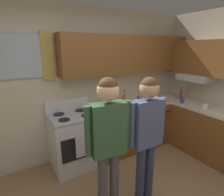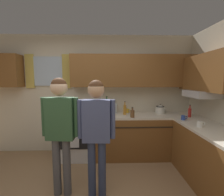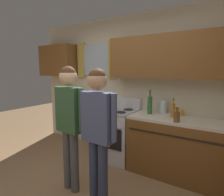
# 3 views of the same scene
# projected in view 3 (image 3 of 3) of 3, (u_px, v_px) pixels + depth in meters

# --- Properties ---
(back_wall_unit) EXTENTS (4.60, 0.42, 2.60)m
(back_wall_unit) POSITION_uv_depth(u_px,v_px,m) (139.00, 76.00, 3.39)
(back_wall_unit) COLOR beige
(back_wall_unit) RESTS_ON ground
(stove_oven) EXTENTS (0.73, 0.67, 1.10)m
(stove_oven) POSITION_uv_depth(u_px,v_px,m) (116.00, 133.00, 3.49)
(stove_oven) COLOR silver
(stove_oven) RESTS_ON ground
(bottle_oil_amber) EXTENTS (0.06, 0.06, 0.29)m
(bottle_oil_amber) POSITION_uv_depth(u_px,v_px,m) (173.00, 110.00, 2.88)
(bottle_oil_amber) COLOR #B27223
(bottle_oil_amber) RESTS_ON kitchen_counter_run
(bottle_wine_green) EXTENTS (0.08, 0.08, 0.39)m
(bottle_wine_green) POSITION_uv_depth(u_px,v_px,m) (150.00, 105.00, 3.09)
(bottle_wine_green) COLOR #2D6633
(bottle_wine_green) RESTS_ON kitchen_counter_run
(bottle_squat_brown) EXTENTS (0.08, 0.08, 0.21)m
(bottle_squat_brown) POSITION_uv_depth(u_px,v_px,m) (177.00, 117.00, 2.61)
(bottle_squat_brown) COLOR brown
(bottle_squat_brown) RESTS_ON kitchen_counter_run
(mug_mustard_yellow) EXTENTS (0.12, 0.08, 0.09)m
(mug_mustard_yellow) POSITION_uv_depth(u_px,v_px,m) (181.00, 112.00, 3.01)
(mug_mustard_yellow) COLOR gold
(mug_mustard_yellow) RESTS_ON kitchen_counter_run
(water_pitcher) EXTENTS (0.19, 0.11, 0.22)m
(water_pitcher) POSITION_uv_depth(u_px,v_px,m) (163.00, 107.00, 3.15)
(water_pitcher) COLOR silver
(water_pitcher) RESTS_ON kitchen_counter_run
(adult_left) EXTENTS (0.51, 0.22, 1.66)m
(adult_left) POSITION_uv_depth(u_px,v_px,m) (69.00, 114.00, 2.46)
(adult_left) COLOR #4C4C51
(adult_left) RESTS_ON ground
(adult_in_plaid) EXTENTS (0.51, 0.22, 1.63)m
(adult_in_plaid) POSITION_uv_depth(u_px,v_px,m) (98.00, 122.00, 2.15)
(adult_in_plaid) COLOR #2D3856
(adult_in_plaid) RESTS_ON ground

